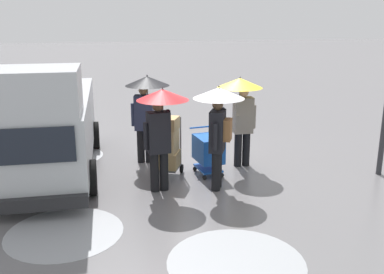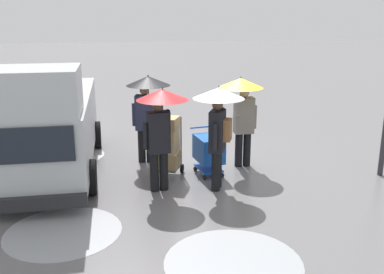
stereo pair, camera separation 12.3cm
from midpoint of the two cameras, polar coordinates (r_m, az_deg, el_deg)
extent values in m
plane|color=slate|center=(10.73, 2.02, -3.62)|extent=(90.00, 90.00, 0.00)
cylinder|color=#999BA0|center=(6.84, 5.84, -15.71)|extent=(2.06, 2.06, 0.01)
cylinder|color=#999BA0|center=(7.92, -15.73, -11.60)|extent=(1.95, 1.95, 0.01)
cylinder|color=#ADAFB5|center=(11.81, -14.86, -2.30)|extent=(1.65, 1.65, 0.01)
cube|color=#B7BABF|center=(10.61, -17.68, 1.39)|extent=(1.98, 5.21, 1.40)
cube|color=#B7BABF|center=(8.55, -19.93, 5.52)|extent=(1.84, 1.41, 0.84)
cube|color=black|center=(8.04, -20.25, -1.03)|extent=(1.66, 0.07, 0.63)
cube|color=#232326|center=(8.35, -19.61, -8.03)|extent=(1.96, 0.17, 0.24)
cylinder|color=black|center=(9.18, -12.53, -5.03)|extent=(0.24, 0.72, 0.72)
cylinder|color=black|center=(12.25, -11.91, 0.29)|extent=(0.24, 0.72, 0.72)
cylinder|color=black|center=(12.49, -20.92, -0.13)|extent=(0.24, 0.72, 0.72)
cube|color=#1951B2|center=(9.97, 2.51, -1.52)|extent=(0.64, 0.83, 0.56)
cube|color=#1951B2|center=(10.11, 2.48, -4.01)|extent=(0.57, 0.75, 0.04)
cylinder|color=#1951B2|center=(10.23, 1.67, 1.28)|extent=(0.58, 0.13, 0.04)
sphere|color=black|center=(9.96, 4.24, -4.92)|extent=(0.10, 0.10, 0.10)
sphere|color=black|center=(9.81, 2.00, -5.21)|extent=(0.10, 0.10, 0.10)
sphere|color=black|center=(10.48, 2.92, -3.81)|extent=(0.10, 0.10, 0.10)
sphere|color=black|center=(10.34, 0.78, -4.07)|extent=(0.10, 0.10, 0.10)
cube|color=#515156|center=(9.95, -2.71, -3.89)|extent=(0.68, 0.74, 0.03)
cylinder|color=#515156|center=(10.00, -1.07, -0.46)|extent=(0.04, 0.04, 1.10)
cylinder|color=#515156|center=(10.12, -3.49, -0.30)|extent=(0.04, 0.04, 1.10)
cylinder|color=black|center=(10.21, -0.94, -4.05)|extent=(0.12, 0.20, 0.20)
cylinder|color=black|center=(10.33, -3.53, -3.84)|extent=(0.12, 0.20, 0.20)
cube|color=tan|center=(9.89, -2.72, -2.85)|extent=(0.64, 0.68, 0.35)
cube|color=tan|center=(9.80, -2.74, -1.18)|extent=(0.58, 0.64, 0.25)
cube|color=tan|center=(9.73, -2.76, 0.26)|extent=(0.57, 0.62, 0.26)
cube|color=tan|center=(9.66, -2.78, 1.77)|extent=(0.59, 0.59, 0.27)
cylinder|color=black|center=(10.90, -6.13, -1.12)|extent=(0.18, 0.18, 0.82)
cylinder|color=black|center=(10.87, -5.09, -1.13)|extent=(0.18, 0.18, 0.82)
cube|color=#282D47|center=(10.67, -5.73, 3.14)|extent=(0.49, 0.37, 0.84)
sphere|color=#8C6647|center=(10.57, -5.81, 6.00)|extent=(0.22, 0.22, 0.22)
cylinder|color=#282D47|center=(10.72, -7.10, 2.88)|extent=(0.10, 0.10, 0.55)
cylinder|color=#282D47|center=(10.62, -4.79, 4.32)|extent=(0.16, 0.32, 0.50)
cylinder|color=#333338|center=(10.58, -5.25, 5.14)|extent=(0.02, 0.02, 0.86)
cone|color=black|center=(10.52, -5.30, 7.18)|extent=(1.04, 1.04, 0.22)
sphere|color=#333338|center=(10.50, -5.32, 7.88)|extent=(0.04, 0.04, 0.04)
cylinder|color=black|center=(10.65, 7.37, -1.57)|extent=(0.18, 0.18, 0.82)
cylinder|color=black|center=(10.60, 6.34, -1.62)|extent=(0.18, 0.18, 0.82)
cube|color=slate|center=(10.41, 7.01, 2.77)|extent=(0.44, 0.28, 0.84)
sphere|color=tan|center=(10.30, 7.11, 5.70)|extent=(0.22, 0.22, 0.22)
cylinder|color=slate|center=(10.49, 8.36, 2.55)|extent=(0.10, 0.10, 0.55)
cylinder|color=slate|center=(10.29, 6.11, 3.90)|extent=(0.10, 0.30, 0.50)
cylinder|color=#333338|center=(10.30, 6.54, 4.81)|extent=(0.02, 0.02, 0.86)
cone|color=yellow|center=(10.23, 6.61, 6.90)|extent=(1.04, 1.04, 0.22)
sphere|color=#333338|center=(10.22, 6.63, 7.62)|extent=(0.04, 0.04, 0.04)
cube|color=maroon|center=(10.58, 6.71, 3.22)|extent=(0.30, 0.16, 0.44)
cylinder|color=black|center=(9.12, -4.46, -4.49)|extent=(0.18, 0.18, 0.82)
cylinder|color=black|center=(9.17, -3.25, -4.35)|extent=(0.18, 0.18, 0.82)
cube|color=black|center=(8.89, -3.95, 0.60)|extent=(0.48, 0.35, 0.84)
sphere|color=brown|center=(8.77, -4.02, 4.01)|extent=(0.22, 0.22, 0.22)
cylinder|color=black|center=(8.84, -5.56, 0.14)|extent=(0.10, 0.10, 0.55)
cylinder|color=black|center=(8.91, -2.90, 2.10)|extent=(0.15, 0.31, 0.50)
cylinder|color=#333338|center=(8.83, -3.37, 3.04)|extent=(0.02, 0.02, 0.86)
cone|color=red|center=(8.75, -3.41, 5.46)|extent=(1.04, 1.04, 0.22)
sphere|color=#333338|center=(8.73, -3.42, 6.30)|extent=(0.04, 0.04, 0.04)
cylinder|color=black|center=(9.13, 3.45, -4.45)|extent=(0.18, 0.18, 0.82)
cylinder|color=black|center=(9.32, 3.67, -4.03)|extent=(0.18, 0.18, 0.82)
cube|color=black|center=(8.98, 3.65, 0.75)|extent=(0.43, 0.52, 0.84)
sphere|color=brown|center=(8.85, 3.71, 4.12)|extent=(0.22, 0.22, 0.22)
cylinder|color=black|center=(8.74, 3.34, 0.00)|extent=(0.10, 0.10, 0.55)
cylinder|color=black|center=(9.10, 3.74, 2.38)|extent=(0.32, 0.21, 0.50)
cylinder|color=#333338|center=(8.98, 3.80, 3.25)|extent=(0.02, 0.02, 0.86)
cone|color=white|center=(8.91, 3.84, 5.64)|extent=(1.04, 1.04, 0.22)
sphere|color=#333338|center=(8.88, 3.86, 6.46)|extent=(0.04, 0.04, 0.04)
cube|color=brown|center=(8.93, 4.91, 0.91)|extent=(0.27, 0.34, 0.44)
camera|label=1|loc=(0.06, -89.62, 0.11)|focal=41.62mm
camera|label=2|loc=(0.06, 90.38, -0.11)|focal=41.62mm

